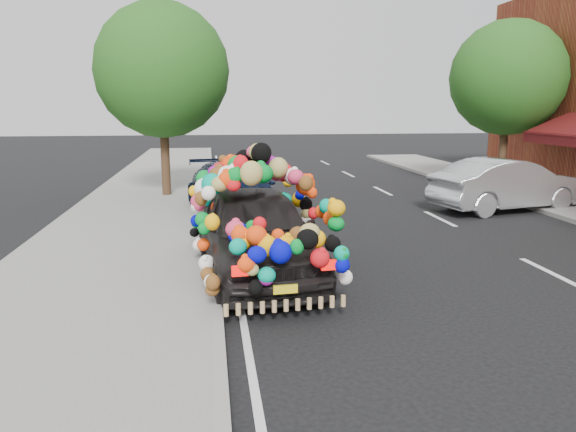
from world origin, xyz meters
TOP-DOWN VIEW (x-y plane):
  - ground at (0.00, 0.00)m, footprint 100.00×100.00m
  - sidewalk at (-4.30, 0.00)m, footprint 4.00×60.00m
  - kerb at (-2.35, 0.00)m, footprint 0.15×60.00m
  - lane_markings at (3.60, 0.00)m, footprint 6.00×50.00m
  - tree_near_sidewalk at (-3.80, 9.50)m, footprint 4.20×4.20m
  - tree_far_b at (8.00, 10.00)m, footprint 4.00×4.00m
  - plush_art_car at (-1.63, 0.70)m, footprint 2.61×4.92m
  - navy_sedan at (-1.80, 5.80)m, footprint 2.74×5.20m
  - silver_hatchback at (5.98, 5.93)m, footprint 4.74×2.56m

SIDE VIEW (x-z plane):
  - ground at x=0.00m, z-range 0.00..0.00m
  - lane_markings at x=3.60m, z-range 0.00..0.01m
  - sidewalk at x=-4.30m, z-range 0.00..0.12m
  - kerb at x=-2.35m, z-range 0.00..0.13m
  - navy_sedan at x=-1.80m, z-range 0.00..1.44m
  - silver_hatchback at x=5.98m, z-range 0.00..1.48m
  - plush_art_car at x=-1.63m, z-range 0.03..2.23m
  - tree_far_b at x=8.00m, z-range 0.94..6.84m
  - tree_near_sidewalk at x=-3.80m, z-range 0.96..7.09m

